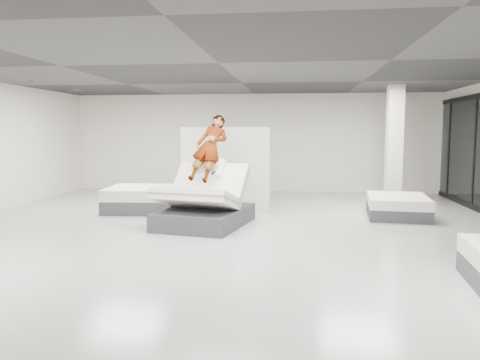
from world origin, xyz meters
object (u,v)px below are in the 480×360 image
at_px(remote, 213,173).
at_px(flat_bed_left_far, 152,199).
at_px(person, 210,162).
at_px(divider_panel, 224,170).
at_px(column, 394,146).
at_px(flat_bed_right_far, 397,206).
at_px(hero_bed, 204,206).

xyz_separation_m(remote, flat_bed_left_far, (-1.89, 1.79, -0.84)).
distance_m(person, divider_panel, 1.50).
bearing_deg(column, flat_bed_right_far, -97.55).
bearing_deg(remote, column, 50.55).
xyz_separation_m(person, flat_bed_left_far, (-1.75, 1.40, -1.03)).
bearing_deg(hero_bed, person, 78.32).
height_order(hero_bed, flat_bed_left_far, hero_bed).
height_order(flat_bed_right_far, flat_bed_left_far, flat_bed_left_far).
xyz_separation_m(flat_bed_left_far, column, (6.19, 1.68, 1.30)).
height_order(remote, flat_bed_right_far, remote).
bearing_deg(flat_bed_left_far, flat_bed_right_far, -1.15).
bearing_deg(person, column, 46.39).
xyz_separation_m(divider_panel, flat_bed_right_far, (4.12, -0.19, -0.80)).
xyz_separation_m(hero_bed, flat_bed_right_far, (4.27, 1.61, -0.18)).
height_order(person, flat_bed_right_far, person).
height_order(hero_bed, divider_panel, divider_panel).
xyz_separation_m(hero_bed, column, (4.51, 3.40, 1.17)).
bearing_deg(flat_bed_right_far, flat_bed_left_far, 178.85).
xyz_separation_m(hero_bed, divider_panel, (0.14, 1.80, 0.61)).
relative_size(person, column, 0.52).
relative_size(flat_bed_right_far, column, 0.59).
bearing_deg(remote, flat_bed_right_far, 34.02).
bearing_deg(remote, divider_panel, 103.76).
distance_m(flat_bed_right_far, flat_bed_left_far, 5.95).
height_order(person, flat_bed_left_far, person).
bearing_deg(divider_panel, hero_bed, -82.73).
bearing_deg(column, hero_bed, -142.96).
distance_m(remote, flat_bed_right_far, 4.47).
distance_m(flat_bed_right_far, column, 2.26).
bearing_deg(hero_bed, flat_bed_left_far, 134.26).
bearing_deg(divider_panel, person, -81.13).
height_order(divider_panel, column, column).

